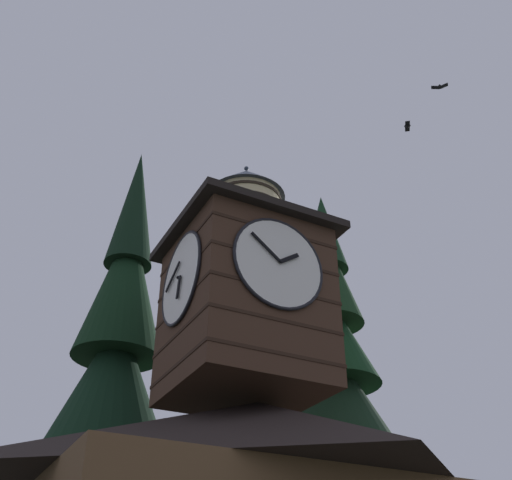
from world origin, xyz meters
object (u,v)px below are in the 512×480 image
(clock_tower, at_px, (245,292))
(pine_tree_behind, at_px, (109,412))
(flying_bird_low, at_px, (440,87))
(flying_bird_high, at_px, (407,126))
(pine_tree_aside, at_px, (337,440))

(clock_tower, height_order, pine_tree_behind, pine_tree_behind)
(pine_tree_behind, height_order, flying_bird_low, pine_tree_behind)
(clock_tower, bearing_deg, flying_bird_low, 135.23)
(clock_tower, xyz_separation_m, flying_bird_high, (-4.87, 3.10, 6.40))
(pine_tree_behind, bearing_deg, flying_bird_high, 127.89)
(pine_tree_behind, height_order, pine_tree_aside, pine_tree_behind)
(pine_tree_aside, distance_m, flying_bird_high, 11.90)
(flying_bird_high, xyz_separation_m, flying_bird_low, (-0.01, 1.75, 0.36))
(flying_bird_high, distance_m, flying_bird_low, 1.78)
(pine_tree_behind, xyz_separation_m, flying_bird_high, (-7.08, 9.09, 8.82))
(clock_tower, relative_size, pine_tree_behind, 0.43)
(pine_tree_behind, relative_size, pine_tree_aside, 1.03)
(pine_tree_aside, xyz_separation_m, flying_bird_low, (1.30, 9.28, 9.49))
(flying_bird_high, height_order, flying_bird_low, flying_bird_low)
(clock_tower, xyz_separation_m, pine_tree_behind, (2.21, -5.99, -2.42))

